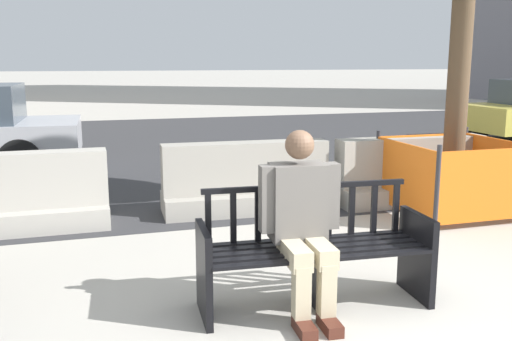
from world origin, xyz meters
TOP-DOWN VIEW (x-y plane):
  - ground_plane at (0.00, 0.00)m, footprint 200.00×200.00m
  - street_asphalt at (0.00, 8.70)m, footprint 120.00×12.00m
  - street_bench at (-0.42, 0.53)m, footprint 1.72×0.63m
  - seated_person at (-0.54, 0.48)m, footprint 0.59×0.74m
  - jersey_barrier_centre at (-0.16, 3.29)m, footprint 2.03×0.76m
  - jersey_barrier_left at (-2.78, 3.23)m, footprint 2.00×0.69m
  - jersey_barrier_right at (1.99, 3.13)m, footprint 2.00×0.69m
  - construction_fence at (2.16, 2.50)m, footprint 1.33×1.33m

SIDE VIEW (x-z plane):
  - ground_plane at x=0.00m, z-range 0.00..0.00m
  - street_asphalt at x=0.00m, z-range 0.00..0.01m
  - jersey_barrier_centre at x=-0.16m, z-range -0.08..0.76m
  - jersey_barrier_left at x=-2.78m, z-range -0.08..0.76m
  - jersey_barrier_right at x=1.99m, z-range -0.08..0.76m
  - street_bench at x=-0.42m, z-range -0.04..0.84m
  - construction_fence at x=2.16m, z-range 0.00..0.94m
  - seated_person at x=-0.54m, z-range 0.03..1.35m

